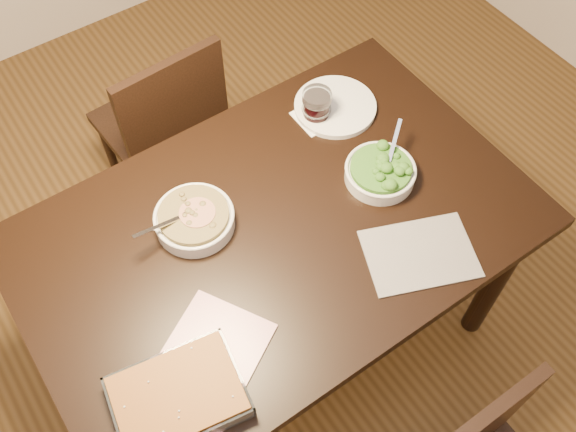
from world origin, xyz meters
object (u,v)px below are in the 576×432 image
object	(u,v)px
wine_tumbler	(317,105)
dinner_plate	(335,107)
table	(277,245)
broccoli_bowl	(380,172)
baking_dish	(178,397)
chair_far	(166,124)
stew_bowl	(194,219)

from	to	relation	value
wine_tumbler	dinner_plate	size ratio (longest dim) A/B	0.39
table	dinner_plate	size ratio (longest dim) A/B	5.46
broccoli_bowl	wine_tumbler	distance (m)	0.30
baking_dish	wine_tumbler	distance (m)	0.95
chair_far	baking_dish	bearing A→B (deg)	61.99
baking_dish	broccoli_bowl	bearing A→B (deg)	26.59
baking_dish	wine_tumbler	xyz separation A→B (m)	(0.78, 0.53, 0.03)
baking_dish	dinner_plate	distance (m)	1.00
table	baking_dish	bearing A→B (deg)	-149.43
baking_dish	chair_far	xyz separation A→B (m)	(0.47, 1.02, -0.30)
baking_dish	dinner_plate	xyz separation A→B (m)	(0.85, 0.53, -0.02)
table	broccoli_bowl	distance (m)	0.36
wine_tumbler	dinner_plate	xyz separation A→B (m)	(0.07, -0.00, -0.05)
broccoli_bowl	dinner_plate	xyz separation A→B (m)	(0.06, 0.29, -0.02)
broccoli_bowl	wine_tumbler	xyz separation A→B (m)	(-0.01, 0.29, 0.03)
baking_dish	wine_tumbler	size ratio (longest dim) A/B	3.34
broccoli_bowl	baking_dish	size ratio (longest dim) A/B	0.63
stew_bowl	broccoli_bowl	world-z (taller)	stew_bowl
table	wine_tumbler	world-z (taller)	wine_tumbler
wine_tumbler	baking_dish	bearing A→B (deg)	-145.65
dinner_plate	baking_dish	bearing A→B (deg)	-148.13
dinner_plate	chair_far	distance (m)	0.68
dinner_plate	chair_far	world-z (taller)	chair_far
chair_far	dinner_plate	bearing A→B (deg)	125.03
broccoli_bowl	chair_far	xyz separation A→B (m)	(-0.33, 0.78, -0.31)
table	baking_dish	xyz separation A→B (m)	(-0.46, -0.27, 0.12)
wine_tumbler	dinner_plate	distance (m)	0.08
stew_bowl	baking_dish	xyz separation A→B (m)	(-0.28, -0.40, -0.00)
table	dinner_plate	bearing A→B (deg)	33.32
baking_dish	stew_bowl	bearing A→B (deg)	65.31
table	chair_far	size ratio (longest dim) A/B	1.66
stew_bowl	wine_tumbler	world-z (taller)	wine_tumbler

